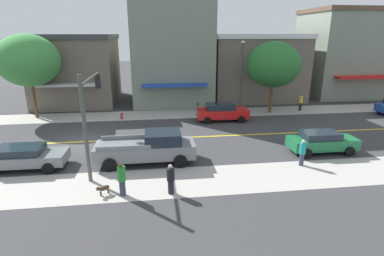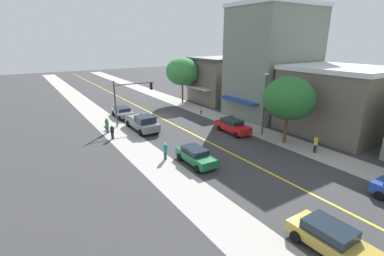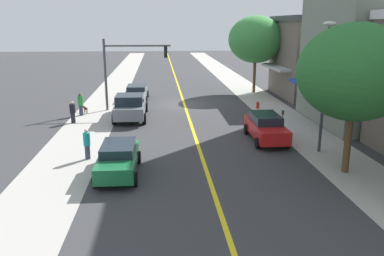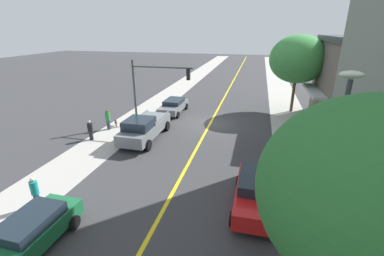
# 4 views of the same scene
# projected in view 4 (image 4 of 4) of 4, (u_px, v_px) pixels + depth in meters

# --- Properties ---
(ground_plane) EXTENTS (140.00, 140.00, 0.00)m
(ground_plane) POSITION_uv_depth(u_px,v_px,m) (210.00, 123.00, 24.33)
(ground_plane) COLOR #38383A
(sidewalk_left) EXTENTS (3.47, 126.00, 0.01)m
(sidewalk_left) POSITION_uv_depth(u_px,v_px,m) (292.00, 130.00, 22.72)
(sidewalk_left) COLOR #ADA8A0
(sidewalk_left) RESTS_ON ground
(sidewalk_right) EXTENTS (3.47, 126.00, 0.01)m
(sidewalk_right) POSITION_uv_depth(u_px,v_px,m) (138.00, 117.00, 25.93)
(sidewalk_right) COLOR #ADA8A0
(sidewalk_right) RESTS_ON ground
(road_centerline_stripe) EXTENTS (0.20, 126.00, 0.00)m
(road_centerline_stripe) POSITION_uv_depth(u_px,v_px,m) (210.00, 123.00, 24.33)
(road_centerline_stripe) COLOR yellow
(road_centerline_stripe) RESTS_ON ground
(brick_apartment_block) EXTENTS (11.14, 8.63, 7.59)m
(brick_apartment_block) POSITION_uv_depth(u_px,v_px,m) (384.00, 83.00, 22.64)
(brick_apartment_block) COLOR #665B51
(brick_apartment_block) RESTS_ON ground
(street_tree_left_near) EXTENTS (5.48, 5.48, 7.67)m
(street_tree_left_near) POSITION_uv_depth(u_px,v_px,m) (298.00, 59.00, 26.04)
(street_tree_left_near) COLOR brown
(street_tree_left_near) RESTS_ON ground
(street_tree_right_corner) EXTENTS (5.18, 5.18, 6.98)m
(street_tree_right_corner) POSITION_uv_depth(u_px,v_px,m) (376.00, 195.00, 5.81)
(street_tree_right_corner) COLOR brown
(street_tree_right_corner) RESTS_ON ground
(fire_hydrant) EXTENTS (0.44, 0.24, 0.74)m
(fire_hydrant) POSITION_uv_depth(u_px,v_px,m) (280.00, 134.00, 20.83)
(fire_hydrant) COLOR red
(fire_hydrant) RESTS_ON ground
(parking_meter) EXTENTS (0.12, 0.18, 1.40)m
(parking_meter) POSITION_uv_depth(u_px,v_px,m) (287.00, 173.00, 14.16)
(parking_meter) COLOR #4C4C51
(parking_meter) RESTS_ON ground
(traffic_light_mast) EXTENTS (5.37, 0.32, 5.72)m
(traffic_light_mast) POSITION_uv_depth(u_px,v_px,m) (153.00, 83.00, 22.48)
(traffic_light_mast) COLOR #474C47
(traffic_light_mast) RESTS_ON ground
(street_lamp) EXTENTS (0.70, 0.36, 7.00)m
(street_lamp) POSITION_uv_depth(u_px,v_px,m) (335.00, 153.00, 8.84)
(street_lamp) COLOR #38383D
(street_lamp) RESTS_ON ground
(red_sedan_left_curb) EXTENTS (1.99, 4.66, 1.60)m
(red_sedan_left_curb) POSITION_uv_depth(u_px,v_px,m) (255.00, 191.00, 12.75)
(red_sedan_left_curb) COLOR red
(red_sedan_left_curb) RESTS_ON ground
(green_sedan_right_curb) EXTENTS (1.95, 4.43, 1.44)m
(green_sedan_right_curb) POSITION_uv_depth(u_px,v_px,m) (29.00, 234.00, 10.21)
(green_sedan_right_curb) COLOR #196638
(green_sedan_right_curb) RESTS_ON ground
(grey_sedan_right_curb) EXTENTS (2.15, 4.72, 1.35)m
(grey_sedan_right_curb) POSITION_uv_depth(u_px,v_px,m) (174.00, 106.00, 27.24)
(grey_sedan_right_curb) COLOR slate
(grey_sedan_right_curb) RESTS_ON ground
(grey_pickup_truck) EXTENTS (2.38, 6.02, 1.93)m
(grey_pickup_truck) POSITION_uv_depth(u_px,v_px,m) (144.00, 128.00, 20.55)
(grey_pickup_truck) COLOR slate
(grey_pickup_truck) RESTS_ON ground
(pedestrian_teal_shirt) EXTENTS (0.36, 0.36, 1.64)m
(pedestrian_teal_shirt) POSITION_uv_depth(u_px,v_px,m) (35.00, 192.00, 12.67)
(pedestrian_teal_shirt) COLOR #33384C
(pedestrian_teal_shirt) RESTS_ON ground
(pedestrian_black_shirt) EXTENTS (0.40, 0.40, 1.57)m
(pedestrian_black_shirt) POSITION_uv_depth(u_px,v_px,m) (90.00, 130.00, 20.51)
(pedestrian_black_shirt) COLOR black
(pedestrian_black_shirt) RESTS_ON ground
(pedestrian_green_shirt) EXTENTS (0.40, 0.40, 1.75)m
(pedestrian_green_shirt) POSITION_uv_depth(u_px,v_px,m) (108.00, 119.00, 22.60)
(pedestrian_green_shirt) COLOR #33384C
(pedestrian_green_shirt) RESTS_ON ground
(small_dog) EXTENTS (0.53, 0.66, 0.52)m
(small_dog) POSITION_uv_depth(u_px,v_px,m) (116.00, 122.00, 23.63)
(small_dog) COLOR #4C3828
(small_dog) RESTS_ON ground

